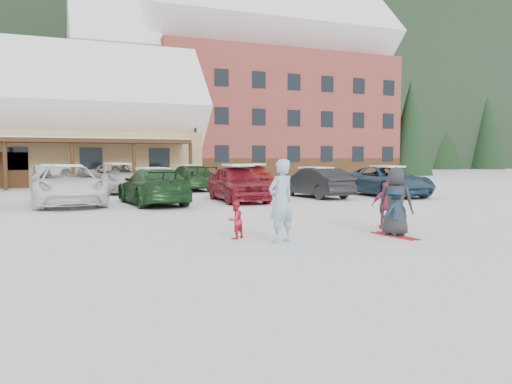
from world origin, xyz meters
name	(u,v)px	position (x,y,z in m)	size (l,w,h in m)	color
ground	(260,237)	(0.00, 0.00, 0.00)	(160.00, 160.00, 0.00)	white
forested_hillside	(81,62)	(0.00, 85.00, 19.00)	(300.00, 70.00, 38.00)	black
alpine_hotel	(249,92)	(14.27, 38.00, 8.63)	(31.48, 14.01, 21.48)	brown
lamp_post	(196,136)	(4.98, 24.73, 3.46)	(0.50, 0.25, 6.11)	black
conifer_1	(410,115)	(30.00, 32.00, 6.26)	(4.84, 4.84, 11.22)	black
conifer_3	(159,128)	(6.00, 44.00, 5.12)	(3.96, 3.96, 9.18)	black
conifer_4	(366,122)	(34.00, 46.00, 6.54)	(5.06, 5.06, 11.73)	black
adult_skier	(281,201)	(0.17, -0.85, 0.93)	(0.68, 0.44, 1.86)	#8FB2CB
toddler_red	(235,220)	(-0.62, -0.02, 0.44)	(0.42, 0.33, 0.87)	red
child_navy	(395,212)	(3.03, -1.11, 0.59)	(0.76, 0.44, 1.18)	#18283E
skis_child_navy	(395,236)	(3.03, -1.11, 0.01)	(0.20, 1.40, 0.03)	red
child_magenta	(386,205)	(3.58, 0.00, 0.62)	(0.73, 0.30, 1.25)	#A33055
skis_child_magenta	(386,228)	(3.58, 0.00, 0.01)	(0.20, 1.40, 0.03)	red
bystander_dark	(396,202)	(3.10, -1.04, 0.83)	(0.81, 0.53, 1.66)	#252628
parked_car_2	(68,185)	(-4.08, 10.15, 0.79)	(2.61, 5.66, 1.57)	white
parked_car_3	(153,186)	(-0.89, 9.11, 0.73)	(2.03, 5.00, 1.45)	#193D1C
parked_car_4	(238,183)	(2.74, 9.26, 0.78)	(1.85, 4.59, 1.56)	maroon
parked_car_5	(316,183)	(6.83, 9.83, 0.70)	(1.49, 4.26, 1.40)	black
parked_car_6	(387,181)	(10.47, 9.31, 0.73)	(2.42, 5.24, 1.46)	navy
parked_car_9	(51,180)	(-4.75, 16.49, 0.75)	(1.58, 4.54, 1.50)	#A4A4A8
parked_car_10	(118,178)	(-1.44, 16.51, 0.78)	(2.59, 5.61, 1.56)	silver
parked_car_11	(189,178)	(2.56, 16.99, 0.72)	(2.01, 4.95, 1.44)	#1F3F1C
parked_car_12	(255,176)	(6.78, 17.45, 0.73)	(1.73, 4.31, 1.47)	#A52A25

